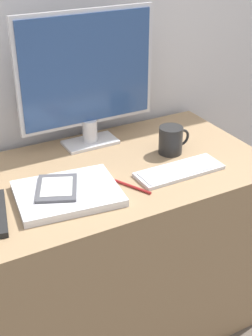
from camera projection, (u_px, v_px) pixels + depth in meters
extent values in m
cube|color=silver|center=(52.00, 7.00, 1.64)|extent=(3.60, 0.05, 2.40)
cube|color=#997A56|center=(103.00, 253.00, 1.77)|extent=(1.18, 0.62, 0.71)
cube|color=silver|center=(90.00, 142.00, 1.79)|extent=(0.20, 0.11, 0.01)
cylinder|color=silver|center=(90.00, 131.00, 1.77)|extent=(0.06, 0.06, 0.09)
cube|color=silver|center=(87.00, 69.00, 1.66)|extent=(0.52, 0.01, 0.41)
cube|color=#2D4C84|center=(88.00, 70.00, 1.65)|extent=(0.49, 0.01, 0.39)
cube|color=silver|center=(179.00, 171.00, 1.59)|extent=(0.31, 0.11, 0.01)
cube|color=#B7B7BC|center=(180.00, 169.00, 1.59)|extent=(0.29, 0.09, 0.00)
cube|color=silver|center=(68.00, 195.00, 1.46)|extent=(0.34, 0.28, 0.01)
cube|color=silver|center=(67.00, 192.00, 1.45)|extent=(0.34, 0.28, 0.01)
cube|color=#4C4C51|center=(57.00, 188.00, 1.45)|extent=(0.18, 0.20, 0.01)
cube|color=silver|center=(57.00, 186.00, 1.45)|extent=(0.13, 0.14, 0.00)
cylinder|color=black|center=(171.00, 140.00, 1.70)|extent=(0.09, 0.09, 0.10)
torus|color=black|center=(181.00, 137.00, 1.72)|extent=(0.07, 0.01, 0.07)
cylinder|color=maroon|center=(132.00, 187.00, 1.51)|extent=(0.07, 0.13, 0.01)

